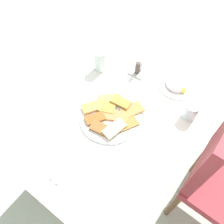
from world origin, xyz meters
TOP-DOWN VIEW (x-y plane):
  - ground_plane at (0.00, 0.00)m, footprint 6.00×6.00m
  - dining_table at (0.00, 0.00)m, footprint 1.01×0.78m
  - pide_platter at (0.02, -0.00)m, footprint 0.31×0.31m
  - salad_plate_greens at (-0.35, 0.17)m, footprint 0.19×0.19m
  - soda_can at (-0.22, -0.25)m, footprint 0.07×0.07m
  - drinking_glass at (-0.21, 0.31)m, footprint 0.07×0.07m
  - paper_napkin at (0.33, -0.00)m, footprint 0.17×0.17m
  - fork at (0.33, -0.02)m, footprint 0.17×0.02m
  - spoon at (0.33, 0.01)m, footprint 0.17×0.02m
  - condiment_caddy at (-0.32, -0.05)m, footprint 0.09×0.09m

SIDE VIEW (x-z plane):
  - ground_plane at x=0.00m, z-range 0.00..0.00m
  - dining_table at x=0.00m, z-range 0.26..0.97m
  - paper_napkin at x=0.33m, z-range 0.70..0.70m
  - fork at x=0.33m, z-range 0.70..0.71m
  - spoon at x=0.33m, z-range 0.70..0.71m
  - pide_platter at x=0.02m, z-range 0.70..0.73m
  - salad_plate_greens at x=-0.35m, z-range 0.69..0.74m
  - condiment_caddy at x=-0.32m, z-range 0.68..0.77m
  - drinking_glass at x=-0.21m, z-range 0.70..0.79m
  - soda_can at x=-0.22m, z-range 0.70..0.82m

